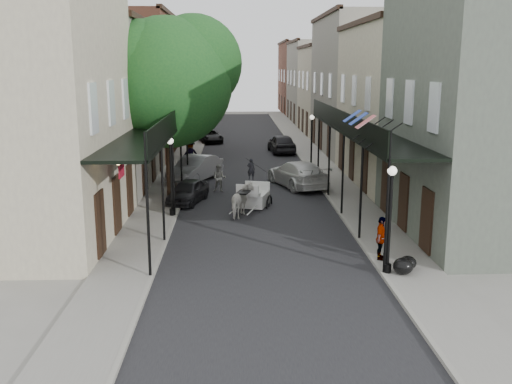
{
  "coord_description": "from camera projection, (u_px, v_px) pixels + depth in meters",
  "views": [
    {
      "loc": [
        -1.08,
        -20.36,
        7.07
      ],
      "look_at": [
        -0.18,
        4.24,
        1.6
      ],
      "focal_mm": 40.0,
      "sensor_mm": 36.0,
      "label": 1
    }
  ],
  "objects": [
    {
      "name": "gallery_left",
      "position": [
        158.0,
        130.0,
        27.2
      ],
      "size": [
        2.2,
        18.05,
        4.88
      ],
      "color": "black",
      "rests_on": "sidewalk_left"
    },
    {
      "name": "building_row_left",
      "position": [
        148.0,
        87.0,
        49.26
      ],
      "size": [
        5.0,
        80.0,
        10.5
      ],
      "primitive_type": "cube",
      "color": "#BFB799",
      "rests_on": "ground"
    },
    {
      "name": "sidewalk_left",
      "position": [
        181.0,
        166.0,
        40.76
      ],
      "size": [
        2.2,
        90.0,
        0.12
      ],
      "primitive_type": "cube",
      "color": "gray",
      "rests_on": "ground"
    },
    {
      "name": "building_row_right",
      "position": [
        345.0,
        87.0,
        49.87
      ],
      "size": [
        5.0,
        80.0,
        10.5
      ],
      "primitive_type": "cube",
      "color": "gray",
      "rests_on": "ground"
    },
    {
      "name": "car_right_near",
      "position": [
        297.0,
        174.0,
        33.87
      ],
      "size": [
        3.76,
        5.76,
        1.55
      ],
      "primitive_type": "imported",
      "rotation": [
        0.0,
        0.0,
        3.47
      ],
      "color": "silver",
      "rests_on": "ground"
    },
    {
      "name": "car_right_far",
      "position": [
        282.0,
        143.0,
        47.0
      ],
      "size": [
        2.28,
        4.78,
        1.58
      ],
      "primitive_type": "imported",
      "rotation": [
        0.0,
        0.0,
        3.23
      ],
      "color": "black",
      "rests_on": "ground"
    },
    {
      "name": "lamppost_left",
      "position": [
        171.0,
        175.0,
        26.7
      ],
      "size": [
        0.32,
        0.32,
        3.71
      ],
      "color": "black",
      "rests_on": "sidewalk_left"
    },
    {
      "name": "pedestrian_sidewalk_left",
      "position": [
        190.0,
        154.0,
        39.16
      ],
      "size": [
        1.47,
        1.24,
        1.97
      ],
      "primitive_type": "imported",
      "rotation": [
        0.0,
        0.0,
        3.63
      ],
      "color": "gray",
      "rests_on": "sidewalk_left"
    },
    {
      "name": "horse",
      "position": [
        243.0,
        201.0,
        27.09
      ],
      "size": [
        1.33,
        2.01,
        1.56
      ],
      "primitive_type": "imported",
      "rotation": [
        0.0,
        0.0,
        2.85
      ],
      "color": "silver",
      "rests_on": "ground"
    },
    {
      "name": "carriage",
      "position": [
        255.0,
        186.0,
        29.34
      ],
      "size": [
        2.01,
        2.57,
        2.6
      ],
      "rotation": [
        0.0,
        0.0,
        -0.29
      ],
      "color": "black",
      "rests_on": "ground"
    },
    {
      "name": "car_left_mid",
      "position": [
        195.0,
        169.0,
        35.59
      ],
      "size": [
        3.48,
        5.02,
        1.57
      ],
      "primitive_type": "imported",
      "rotation": [
        0.0,
        0.0,
        -0.42
      ],
      "color": "#98989D",
      "rests_on": "ground"
    },
    {
      "name": "tree_near",
      "position": [
        175.0,
        77.0,
        29.81
      ],
      "size": [
        7.31,
        6.8,
        9.63
      ],
      "color": "#382619",
      "rests_on": "sidewalk_left"
    },
    {
      "name": "ground",
      "position": [
        265.0,
        258.0,
        21.44
      ],
      "size": [
        140.0,
        140.0,
        0.0
      ],
      "primitive_type": "plane",
      "color": "gray",
      "rests_on": "ground"
    },
    {
      "name": "pedestrian_walking",
      "position": [
        219.0,
        178.0,
        32.52
      ],
      "size": [
        0.83,
        0.68,
        1.57
      ],
      "primitive_type": "imported",
      "rotation": [
        0.0,
        0.0,
        -0.12
      ],
      "color": "#A2A098",
      "rests_on": "ground"
    },
    {
      "name": "car_left_far",
      "position": [
        210.0,
        136.0,
        53.46
      ],
      "size": [
        2.82,
        4.58,
        1.18
      ],
      "primitive_type": "imported",
      "rotation": [
        0.0,
        0.0,
        0.21
      ],
      "color": "black",
      "rests_on": "ground"
    },
    {
      "name": "lamppost_right_far",
      "position": [
        312.0,
        141.0,
        38.7
      ],
      "size": [
        0.32,
        0.32,
        3.71
      ],
      "color": "black",
      "rests_on": "sidewalk_right"
    },
    {
      "name": "trash_bags",
      "position": [
        405.0,
        265.0,
        19.54
      ],
      "size": [
        0.94,
        1.09,
        0.58
      ],
      "color": "black",
      "rests_on": "sidewalk_right"
    },
    {
      "name": "pedestrian_sidewalk_right",
      "position": [
        381.0,
        238.0,
        20.74
      ],
      "size": [
        0.75,
        1.02,
        1.61
      ],
      "primitive_type": "imported",
      "rotation": [
        0.0,
        0.0,
        1.14
      ],
      "color": "gray",
      "rests_on": "sidewalk_right"
    },
    {
      "name": "car_left_near",
      "position": [
        188.0,
        191.0,
        29.95
      ],
      "size": [
        2.34,
        3.84,
        1.22
      ],
      "primitive_type": "imported",
      "rotation": [
        0.0,
        0.0,
        -0.27
      ],
      "color": "black",
      "rests_on": "ground"
    },
    {
      "name": "gallery_right",
      "position": [
        357.0,
        129.0,
        27.54
      ],
      "size": [
        2.2,
        18.05,
        4.88
      ],
      "color": "black",
      "rests_on": "sidewalk_right"
    },
    {
      "name": "road",
      "position": [
        251.0,
        166.0,
        40.95
      ],
      "size": [
        8.0,
        90.0,
        0.01
      ],
      "primitive_type": "cube",
      "color": "black",
      "rests_on": "ground"
    },
    {
      "name": "tree_far",
      "position": [
        194.0,
        82.0,
        43.6
      ],
      "size": [
        6.45,
        6.0,
        8.61
      ],
      "color": "#382619",
      "rests_on": "sidewalk_left"
    },
    {
      "name": "sidewalk_right",
      "position": [
        320.0,
        165.0,
        41.11
      ],
      "size": [
        2.2,
        90.0,
        0.12
      ],
      "primitive_type": "cube",
      "color": "gray",
      "rests_on": "ground"
    },
    {
      "name": "lamppost_right_near",
      "position": [
        390.0,
        218.0,
        19.19
      ],
      "size": [
        0.32,
        0.32,
        3.71
      ],
      "color": "black",
      "rests_on": "sidewalk_right"
    }
  ]
}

